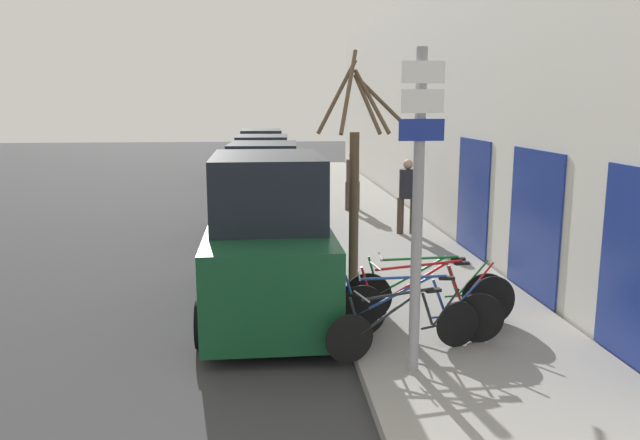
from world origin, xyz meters
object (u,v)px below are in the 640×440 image
Objects in this scene: parked_car_0 at (268,243)px; parked_car_2 at (263,174)px; bicycle_1 at (412,313)px; pedestrian_far at (407,191)px; bicycle_2 at (428,302)px; parked_car_3 at (262,158)px; pedestrian_near at (353,176)px; street_tree at (356,181)px; bicycle_0 at (406,327)px; bicycle_3 at (427,293)px; parked_car_1 at (264,194)px; signpost at (418,203)px.

parked_car_2 is (-0.06, 10.76, -0.11)m from parked_car_0.
bicycle_1 is 7.01m from pedestrian_far.
parked_car_3 is at bearing -0.93° from bicycle_2.
street_tree is at bearing 67.19° from pedestrian_near.
bicycle_1 reaches higher than bicycle_0.
bicycle_1 is at bearing 132.13° from bicycle_2.
parked_car_2 is 3.44m from pedestrian_near.
street_tree reaches higher than pedestrian_far.
parked_car_0 is at bearing -89.21° from parked_car_3.
bicycle_2 is at bearing -82.41° from parked_car_3.
parked_car_0 is 1.02× the size of parked_car_2.
parked_car_2 is at bearing 16.71° from bicycle_3.
pedestrian_near is at bearing -71.31° from parked_car_3.
parked_car_0 reaches higher than pedestrian_near.
parked_car_2 is at bearing 2.18° from bicycle_2.
bicycle_3 is at bearing -67.75° from parked_car_1.
street_tree is at bearing 24.72° from parked_car_0.
parked_car_0 is 2.65× the size of pedestrian_near.
pedestrian_far reaches higher than bicycle_2.
bicycle_2 is 0.54× the size of parked_car_3.
parked_car_2 is 1.14× the size of street_tree.
pedestrian_near is at bearing 51.60° from parked_car_1.
parked_car_1 is at bearing 20.23° from bicycle_1.
parked_car_2 is at bearing 93.25° from parked_car_1.
parked_car_3 is (-0.12, 16.55, -0.12)m from parked_car_0.
parked_car_0 is at bearing 23.02° from bicycle_0.
parked_car_1 is 3.90m from pedestrian_near.
parked_car_0 is 1.83m from street_tree.
street_tree reaches higher than bicycle_3.
street_tree reaches higher than bicycle_1.
bicycle_0 is 0.91m from bicycle_2.
pedestrian_far reaches higher than bicycle_3.
parked_car_0 reaches higher than bicycle_0.
parked_car_3 reaches higher than pedestrian_near.
parked_car_1 reaches higher than pedestrian_near.
signpost is 0.81× the size of parked_car_0.
bicycle_1 is 1.40× the size of pedestrian_near.
pedestrian_far is (1.51, 6.82, 0.64)m from bicycle_1.
parked_car_1 is at bearing 179.77° from pedestrian_far.
parked_car_3 is 2.81× the size of pedestrian_near.
signpost is at bearing 165.81° from bicycle_3.
bicycle_0 is at bearing -53.33° from parked_car_0.
bicycle_2 is 2.63m from street_tree.
bicycle_1 is (0.18, 0.85, -1.59)m from signpost.
signpost is 0.84× the size of parked_car_1.
bicycle_0 is 0.43m from bicycle_1.
bicycle_3 is (0.41, 0.81, 0.01)m from bicycle_1.
parked_car_0 is (-2.15, 1.42, 0.54)m from bicycle_2.
signpost reaches higher than pedestrian_near.
parked_car_1 reaches higher than bicycle_2.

